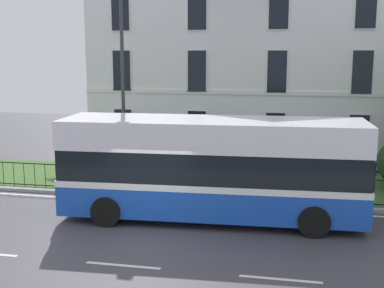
{
  "coord_description": "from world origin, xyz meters",
  "views": [
    {
      "loc": [
        4.17,
        -13.37,
        5.41
      ],
      "look_at": [
        0.75,
        3.4,
        2.28
      ],
      "focal_mm": 47.05,
      "sensor_mm": 36.0,
      "label": 1
    }
  ],
  "objects": [
    {
      "name": "ground_plane",
      "position": [
        0.0,
        0.9,
        -0.02
      ],
      "size": [
        60.0,
        56.0,
        0.18
      ],
      "color": "#433F48"
    },
    {
      "name": "iron_verge_railing",
      "position": [
        1.48,
        4.4,
        0.62
      ],
      "size": [
        18.34,
        0.04,
        0.97
      ],
      "color": "black",
      "rests_on": "ground_plane"
    },
    {
      "name": "single_decker_bus",
      "position": [
        1.63,
        2.31,
        1.74
      ],
      "size": [
        9.84,
        3.07,
        3.3
      ],
      "rotation": [
        0.0,
        0.0,
        0.05
      ],
      "color": "#194AB7",
      "rests_on": "ground_plane"
    },
    {
      "name": "georgian_townhouse",
      "position": [
        1.48,
        14.77,
        5.78
      ],
      "size": [
        15.2,
        9.45,
        11.25
      ],
      "color": "white",
      "rests_on": "ground_plane"
    },
    {
      "name": "street_lamp_post",
      "position": [
        -2.35,
        5.22,
        4.46
      ],
      "size": [
        0.36,
        0.24,
        7.67
      ],
      "color": "#333338",
      "rests_on": "ground_plane"
    },
    {
      "name": "litter_bin",
      "position": [
        2.33,
        5.13,
        0.68
      ],
      "size": [
        0.46,
        0.46,
        1.11
      ],
      "color": "#23472D",
      "rests_on": "ground_plane"
    }
  ]
}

